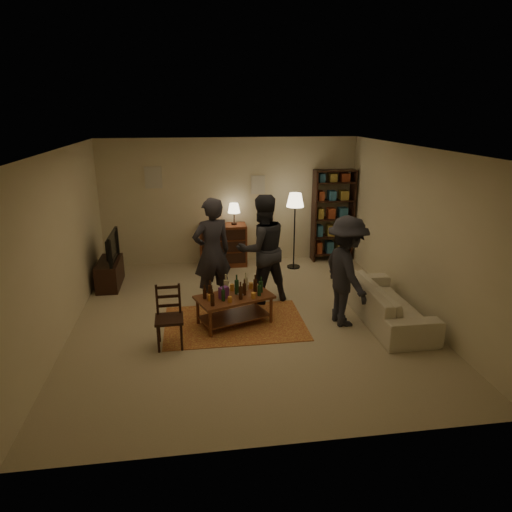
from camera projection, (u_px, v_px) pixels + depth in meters
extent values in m
plane|color=#C6B793|center=(248.00, 318.00, 7.46)|extent=(6.00, 6.00, 0.00)
plane|color=beige|center=(230.00, 201.00, 9.87)|extent=(5.50, 0.00, 5.50)
plane|color=beige|center=(62.00, 245.00, 6.68)|extent=(0.00, 6.00, 6.00)
plane|color=beige|center=(415.00, 232.00, 7.42)|extent=(0.00, 6.00, 6.00)
plane|color=beige|center=(288.00, 325.00, 4.22)|extent=(5.50, 0.00, 5.50)
plane|color=white|center=(247.00, 149.00, 6.63)|extent=(6.00, 6.00, 0.00)
cube|color=beige|center=(153.00, 178.00, 9.47)|extent=(0.35, 0.03, 0.45)
cube|color=beige|center=(258.00, 185.00, 9.83)|extent=(0.30, 0.03, 0.40)
cube|color=maroon|center=(235.00, 323.00, 7.26)|extent=(2.20, 1.50, 0.01)
cube|color=brown|center=(234.00, 297.00, 7.12)|extent=(1.30, 0.99, 0.04)
cube|color=brown|center=(235.00, 316.00, 7.22)|extent=(1.18, 0.86, 0.02)
cylinder|color=brown|center=(210.00, 324.00, 6.75)|extent=(0.05, 0.05, 0.43)
cylinder|color=brown|center=(271.00, 310.00, 7.21)|extent=(0.05, 0.05, 0.43)
cylinder|color=brown|center=(198.00, 311.00, 7.18)|extent=(0.05, 0.05, 0.43)
cylinder|color=brown|center=(256.00, 299.00, 7.64)|extent=(0.05, 0.05, 0.43)
cylinder|color=orange|center=(210.00, 298.00, 6.92)|extent=(0.07, 0.07, 0.10)
cylinder|color=orange|center=(230.00, 299.00, 6.87)|extent=(0.07, 0.07, 0.09)
cylinder|color=orange|center=(232.00, 287.00, 7.31)|extent=(0.07, 0.07, 0.11)
cylinder|color=orange|center=(253.00, 295.00, 7.02)|extent=(0.07, 0.07, 0.09)
cylinder|color=orange|center=(251.00, 285.00, 7.40)|extent=(0.07, 0.07, 0.10)
cube|color=#743696|center=(223.00, 292.00, 7.02)|extent=(0.17, 0.16, 0.18)
cylinder|color=gray|center=(242.00, 294.00, 7.15)|extent=(0.12, 0.12, 0.03)
cube|color=black|center=(169.00, 319.00, 6.44)|extent=(0.40, 0.40, 0.04)
cylinder|color=black|center=(158.00, 339.00, 6.34)|extent=(0.04, 0.04, 0.41)
cylinder|color=black|center=(182.00, 337.00, 6.39)|extent=(0.04, 0.04, 0.41)
cylinder|color=black|center=(159.00, 329.00, 6.63)|extent=(0.04, 0.04, 0.41)
cylinder|color=black|center=(181.00, 327.00, 6.69)|extent=(0.04, 0.04, 0.41)
cube|color=black|center=(168.00, 298.00, 6.52)|extent=(0.32, 0.04, 0.47)
cube|color=black|center=(110.00, 273.00, 8.75)|extent=(0.40, 1.00, 0.50)
imported|color=black|center=(108.00, 247.00, 8.59)|extent=(0.13, 0.97, 0.56)
cube|color=brown|center=(223.00, 245.00, 9.86)|extent=(1.00, 0.48, 0.90)
cube|color=black|center=(224.00, 259.00, 9.69)|extent=(0.92, 0.02, 0.22)
cube|color=black|center=(224.00, 247.00, 9.61)|extent=(0.92, 0.02, 0.22)
cube|color=black|center=(224.00, 235.00, 9.53)|extent=(0.92, 0.02, 0.22)
cylinder|color=black|center=(234.00, 224.00, 9.75)|extent=(0.12, 0.12, 0.04)
cylinder|color=black|center=(234.00, 218.00, 9.71)|extent=(0.02, 0.02, 0.22)
cone|color=#FFE5B2|center=(234.00, 208.00, 9.64)|extent=(0.26, 0.26, 0.20)
cube|color=black|center=(314.00, 217.00, 10.02)|extent=(0.04, 0.34, 2.00)
cube|color=black|center=(352.00, 216.00, 10.14)|extent=(0.04, 0.34, 2.00)
cube|color=black|center=(331.00, 253.00, 10.34)|extent=(0.90, 0.34, 0.03)
cube|color=black|center=(332.00, 236.00, 10.22)|extent=(0.90, 0.34, 0.03)
cube|color=black|center=(333.00, 218.00, 10.09)|extent=(0.90, 0.34, 0.03)
cube|color=black|center=(334.00, 200.00, 9.97)|extent=(0.90, 0.34, 0.03)
cube|color=black|center=(335.00, 182.00, 9.85)|extent=(0.90, 0.34, 0.03)
cube|color=black|center=(335.00, 171.00, 9.77)|extent=(0.90, 0.34, 0.03)
cube|color=#923C20|center=(318.00, 247.00, 10.25)|extent=(0.12, 0.22, 0.26)
cube|color=#2A5E7F|center=(329.00, 247.00, 10.29)|extent=(0.15, 0.22, 0.26)
cube|color=olive|center=(341.00, 246.00, 10.32)|extent=(0.18, 0.22, 0.26)
cube|color=#2A5E7F|center=(319.00, 230.00, 10.13)|extent=(0.12, 0.22, 0.24)
cube|color=olive|center=(330.00, 230.00, 10.17)|extent=(0.15, 0.22, 0.24)
cube|color=#923C20|center=(342.00, 230.00, 10.21)|extent=(0.18, 0.22, 0.24)
cube|color=olive|center=(320.00, 213.00, 10.02)|extent=(0.12, 0.22, 0.22)
cube|color=#923C20|center=(331.00, 213.00, 10.05)|extent=(0.15, 0.22, 0.22)
cube|color=#2A5E7F|center=(343.00, 212.00, 10.09)|extent=(0.18, 0.22, 0.22)
cube|color=#923C20|center=(321.00, 196.00, 9.90)|extent=(0.12, 0.22, 0.20)
cube|color=#2A5E7F|center=(332.00, 195.00, 9.93)|extent=(0.15, 0.22, 0.20)
cube|color=olive|center=(344.00, 195.00, 9.97)|extent=(0.18, 0.22, 0.20)
cube|color=#2A5E7F|center=(321.00, 178.00, 9.78)|extent=(0.12, 0.22, 0.18)
cube|color=olive|center=(333.00, 177.00, 9.81)|extent=(0.15, 0.22, 0.18)
cube|color=#923C20|center=(345.00, 177.00, 9.85)|extent=(0.18, 0.22, 0.18)
cylinder|color=black|center=(293.00, 267.00, 9.83)|extent=(0.28, 0.28, 0.03)
cylinder|color=black|center=(294.00, 236.00, 9.62)|extent=(0.03, 0.03, 1.43)
cone|color=#FFE5B2|center=(295.00, 200.00, 9.38)|extent=(0.36, 0.36, 0.28)
imported|color=beige|center=(387.00, 303.00, 7.29)|extent=(0.81, 2.08, 0.61)
imported|color=#28272F|center=(212.00, 253.00, 7.71)|extent=(0.80, 0.67, 1.88)
imported|color=#25262D|center=(262.00, 249.00, 7.86)|extent=(1.09, 0.95, 1.91)
imported|color=#23232A|center=(346.00, 272.00, 7.02)|extent=(0.78, 1.19, 1.74)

